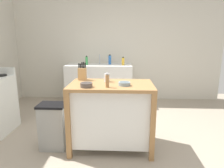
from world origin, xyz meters
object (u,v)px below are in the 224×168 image
at_px(bottle_spray_cleaner, 87,61).
at_px(sink_faucet, 100,59).
at_px(kitchen_island, 111,112).
at_px(trash_bin, 53,126).
at_px(drinking_cup, 107,78).
at_px(bottle_dish_soap, 110,60).
at_px(bowl_ceramic_wide, 86,85).
at_px(bottle_hand_soap, 123,61).
at_px(knife_block, 82,73).
at_px(bowl_stoneware_deep, 124,84).
at_px(pepper_grinder, 107,80).

bearing_deg(bottle_spray_cleaner, sink_faucet, 35.28).
relative_size(kitchen_island, trash_bin, 1.72).
distance_m(drinking_cup, trash_bin, 0.98).
bearing_deg(bottle_dish_soap, bowl_ceramic_wide, -93.62).
xyz_separation_m(drinking_cup, bottle_hand_soap, (0.23, 1.84, 0.02)).
xyz_separation_m(knife_block, trash_bin, (-0.36, -0.29, -0.68)).
bearing_deg(bottle_dish_soap, trash_bin, -106.45).
xyz_separation_m(bowl_ceramic_wide, bottle_dish_soap, (0.15, 2.30, 0.07)).
relative_size(kitchen_island, drinking_cup, 9.77).
bearing_deg(bottle_spray_cleaner, bowl_ceramic_wide, -80.25).
xyz_separation_m(kitchen_island, bowl_ceramic_wide, (-0.29, -0.20, 0.43)).
bearing_deg(bowl_stoneware_deep, bottle_dish_soap, 98.17).
relative_size(pepper_grinder, bottle_dish_soap, 0.79).
bearing_deg(bowl_ceramic_wide, bottle_dish_soap, 86.38).
xyz_separation_m(bowl_stoneware_deep, bottle_dish_soap, (-0.31, 2.19, 0.07)).
distance_m(bowl_ceramic_wide, sink_faucet, 2.37).
relative_size(bottle_spray_cleaner, bottle_hand_soap, 1.11).
relative_size(trash_bin, sink_faucet, 2.86).
bearing_deg(knife_block, bowl_ceramic_wide, -72.99).
height_order(knife_block, drinking_cup, knife_block).
distance_m(knife_block, pepper_grinder, 0.58).
relative_size(trash_bin, bottle_hand_soap, 3.39).
distance_m(kitchen_island, bottle_hand_soap, 2.02).
bearing_deg(sink_faucet, drinking_cup, -81.00).
height_order(knife_block, pepper_grinder, knife_block).
bearing_deg(bowl_stoneware_deep, bowl_ceramic_wide, -166.87).
xyz_separation_m(kitchen_island, bowl_stoneware_deep, (0.17, -0.09, 0.42)).
bearing_deg(bowl_stoneware_deep, bottle_hand_soap, 90.21).
distance_m(kitchen_island, bottle_spray_cleaner, 2.13).
relative_size(bowl_stoneware_deep, trash_bin, 0.24).
bearing_deg(sink_faucet, bowl_stoneware_deep, -76.15).
xyz_separation_m(bottle_spray_cleaner, bottle_dish_soap, (0.52, 0.13, 0.01)).
bearing_deg(bottle_hand_soap, trash_bin, -114.98).
bearing_deg(bowl_ceramic_wide, sink_faucet, 92.35).
xyz_separation_m(kitchen_island, bottle_hand_soap, (0.16, 1.96, 0.47)).
bearing_deg(knife_block, bottle_spray_cleaner, 97.89).
xyz_separation_m(bowl_stoneware_deep, sink_faucet, (-0.56, 2.26, 0.07)).
distance_m(bowl_ceramic_wide, bottle_spray_cleaner, 2.20).
relative_size(trash_bin, bottle_dish_soap, 2.77).
distance_m(kitchen_island, bowl_ceramic_wide, 0.55).
xyz_separation_m(kitchen_island, trash_bin, (-0.78, -0.06, -0.19)).
relative_size(bowl_ceramic_wide, trash_bin, 0.23).
bearing_deg(bottle_spray_cleaner, bottle_dish_soap, 13.66).
xyz_separation_m(knife_block, sink_faucet, (0.03, 1.94, 0.01)).
relative_size(kitchen_island, bottle_dish_soap, 4.77).
distance_m(kitchen_island, sink_faucet, 2.25).
bearing_deg(pepper_grinder, knife_block, 131.96).
bearing_deg(trash_bin, knife_block, 39.12).
xyz_separation_m(knife_block, bottle_dish_soap, (0.28, 1.87, 0.00)).
distance_m(pepper_grinder, trash_bin, 1.01).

